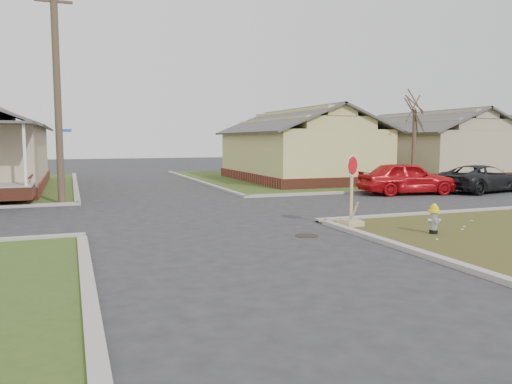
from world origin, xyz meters
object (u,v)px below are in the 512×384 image
object	(u,v)px
fire_hydrant	(434,217)
dark_pickup	(482,178)
utility_pole	(57,88)
stop_sign	(351,210)
red_sedan	(407,178)

from	to	relation	value
fire_hydrant	dark_pickup	distance (m)	13.24
utility_pole	dark_pickup	distance (m)	20.35
utility_pole	dark_pickup	world-z (taller)	utility_pole
stop_sign	red_sedan	bearing A→B (deg)	37.35
fire_hydrant	dark_pickup	bearing A→B (deg)	63.80
dark_pickup	red_sedan	bearing A→B (deg)	73.31
fire_hydrant	red_sedan	size ratio (longest dim) A/B	0.18
utility_pole	fire_hydrant	bearing A→B (deg)	-47.29
fire_hydrant	utility_pole	bearing A→B (deg)	156.42
fire_hydrant	red_sedan	bearing A→B (deg)	80.47
red_sedan	dark_pickup	world-z (taller)	red_sedan
red_sedan	dark_pickup	xyz separation A→B (m)	(4.27, -0.42, -0.11)
red_sedan	utility_pole	bearing A→B (deg)	93.46
fire_hydrant	stop_sign	world-z (taller)	stop_sign
fire_hydrant	dark_pickup	world-z (taller)	dark_pickup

